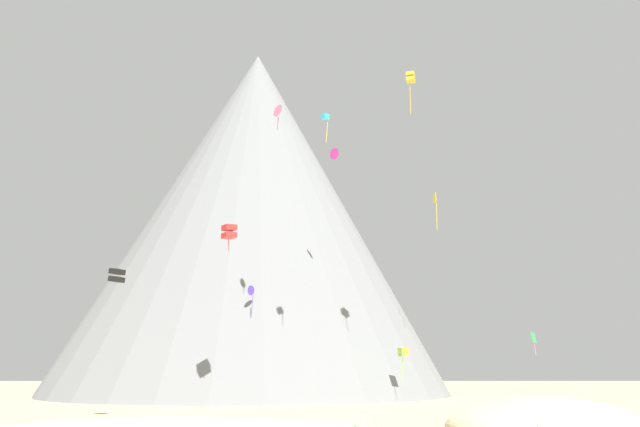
# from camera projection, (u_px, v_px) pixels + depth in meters

# --- Properties ---
(dune_foreground_left) EXTENTS (17.40, 21.82, 1.67)m
(dune_foreground_left) POSITION_uv_depth(u_px,v_px,m) (287.00, 423.00, 52.36)
(dune_foreground_left) COLOR #C6B284
(dune_foreground_left) RESTS_ON ground_plane
(dune_midground) EXTENTS (23.32, 24.01, 4.40)m
(dune_midground) POSITION_uv_depth(u_px,v_px,m) (544.00, 426.00, 49.65)
(dune_midground) COLOR beige
(dune_midground) RESTS_ON ground_plane
(rock_massif) EXTENTS (73.41, 73.41, 66.22)m
(rock_massif) POSITION_uv_depth(u_px,v_px,m) (256.00, 223.00, 116.54)
(rock_massif) COLOR slate
(rock_massif) RESTS_ON ground_plane
(kite_red_mid) EXTENTS (1.97, 1.96, 3.12)m
(kite_red_mid) POSITION_uv_depth(u_px,v_px,m) (229.00, 232.00, 71.71)
(kite_red_mid) COLOR red
(kite_lime_low) EXTENTS (1.53, 1.51, 5.18)m
(kite_lime_low) POSITION_uv_depth(u_px,v_px,m) (403.00, 352.00, 84.25)
(kite_lime_low) COLOR #8CD133
(kite_indigo_mid) EXTENTS (1.15, 1.33, 5.57)m
(kite_indigo_mid) POSITION_uv_depth(u_px,v_px,m) (250.00, 291.00, 84.79)
(kite_indigo_mid) COLOR #5138B2
(kite_yellow_high) EXTENTS (0.44, 0.96, 5.81)m
(kite_yellow_high) POSITION_uv_depth(u_px,v_px,m) (435.00, 203.00, 94.36)
(kite_yellow_high) COLOR yellow
(kite_magenta_high) EXTENTS (1.45, 1.42, 1.70)m
(kite_magenta_high) POSITION_uv_depth(u_px,v_px,m) (335.00, 154.00, 88.41)
(kite_magenta_high) COLOR #D1339E
(kite_green_low) EXTENTS (0.76, 0.94, 3.14)m
(kite_green_low) POSITION_uv_depth(u_px,v_px,m) (534.00, 339.00, 85.96)
(kite_green_low) COLOR green
(kite_gold_high) EXTENTS (1.30, 1.33, 5.54)m
(kite_gold_high) POSITION_uv_depth(u_px,v_px,m) (411.00, 78.00, 76.93)
(kite_gold_high) COLOR gold
(kite_cyan_high) EXTENTS (1.14, 1.15, 3.88)m
(kite_cyan_high) POSITION_uv_depth(u_px,v_px,m) (325.00, 117.00, 75.32)
(kite_cyan_high) COLOR #33BCDB
(kite_rainbow_high) EXTENTS (1.47, 1.55, 3.47)m
(kite_rainbow_high) POSITION_uv_depth(u_px,v_px,m) (278.00, 111.00, 78.55)
(kite_rainbow_high) COLOR #E5668C
(kite_black_low) EXTENTS (1.46, 1.43, 1.32)m
(kite_black_low) POSITION_uv_depth(u_px,v_px,m) (117.00, 276.00, 56.99)
(kite_black_low) COLOR black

